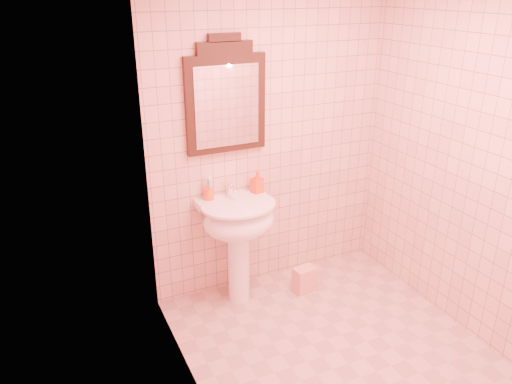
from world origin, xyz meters
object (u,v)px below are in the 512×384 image
toothbrush_cup (209,194)px  soap_dispenser (257,182)px  mirror (226,99)px  towel (304,279)px  pedestal_sink (238,227)px

toothbrush_cup → soap_dispenser: bearing=-4.2°
mirror → towel: (0.54, -0.32, -1.51)m
soap_dispenser → towel: bearing=-48.4°
toothbrush_cup → towel: bearing=-21.0°
toothbrush_cup → soap_dispenser: (0.39, -0.03, 0.04)m
mirror → toothbrush_cup: bearing=-166.7°
pedestal_sink → mirror: (-0.00, 0.20, 0.95)m
pedestal_sink → towel: pedestal_sink is taller
mirror → toothbrush_cup: 0.73m
pedestal_sink → towel: (0.54, -0.11, -0.55)m
pedestal_sink → mirror: mirror is taller
pedestal_sink → soap_dispenser: size_ratio=4.91×
mirror → toothbrush_cup: mirror is taller
towel → mirror: bearing=149.8°
pedestal_sink → soap_dispenser: bearing=30.9°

